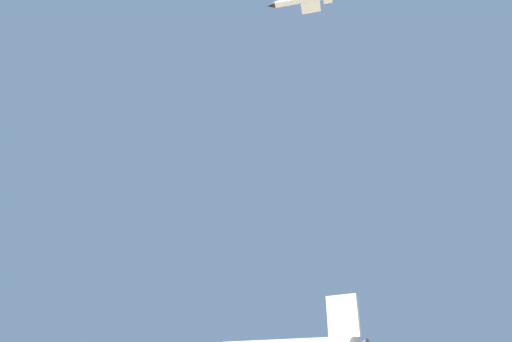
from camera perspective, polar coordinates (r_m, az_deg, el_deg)
The scene contains 1 object.
chase_jet_lead at distance 101.78m, azimuth 6.55°, elevation 22.66°, with size 15.33×8.73×4.00m.
Camera 1 is at (-34.88, 81.60, 3.37)m, focal length 28.68 mm.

